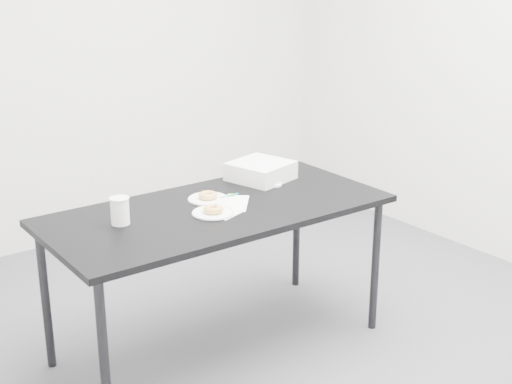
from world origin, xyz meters
TOP-DOWN VIEW (x-y plane):
  - floor at (0.00, 0.00)m, footprint 4.00×4.00m
  - wall_back at (0.00, 2.00)m, footprint 4.00×0.02m
  - wall_right at (2.00, 0.00)m, footprint 0.02×4.00m
  - table at (-0.18, 0.13)m, footprint 1.73×0.83m
  - scorecard at (-0.10, 0.14)m, footprint 0.31×0.31m
  - logo_patch at (-0.02, 0.23)m, footprint 0.06×0.06m
  - pen at (-0.04, 0.22)m, footprint 0.11×0.01m
  - napkin at (-0.21, 0.04)m, footprint 0.18×0.18m
  - plate_near at (-0.25, 0.06)m, footprint 0.21×0.21m
  - donut_near at (-0.25, 0.06)m, footprint 0.12×0.12m
  - plate_far at (-0.15, 0.25)m, footprint 0.21×0.21m
  - donut_far at (-0.15, 0.25)m, footprint 0.11×0.11m
  - coffee_cup at (-0.67, 0.21)m, footprint 0.09×0.09m
  - cup_lid at (0.27, 0.23)m, footprint 0.08×0.08m
  - bakery_box at (0.28, 0.36)m, footprint 0.36×0.36m

SIDE VIEW (x-z plane):
  - floor at x=0.00m, z-range 0.00..0.00m
  - table at x=-0.18m, z-range 0.33..1.11m
  - scorecard at x=-0.10m, z-range 0.78..0.78m
  - napkin at x=-0.21m, z-range 0.78..0.79m
  - plate_far at x=-0.15m, z-range 0.78..0.79m
  - logo_patch at x=-0.02m, z-range 0.78..0.79m
  - cup_lid at x=0.27m, z-range 0.78..0.79m
  - plate_near at x=-0.25m, z-range 0.79..0.79m
  - pen at x=-0.04m, z-range 0.78..0.79m
  - donut_far at x=-0.15m, z-range 0.79..0.82m
  - donut_near at x=-0.25m, z-range 0.79..0.82m
  - bakery_box at x=0.28m, z-range 0.78..0.88m
  - coffee_cup at x=-0.67m, z-range 0.78..0.91m
  - wall_back at x=0.00m, z-range 0.00..2.70m
  - wall_right at x=2.00m, z-range 0.00..2.70m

